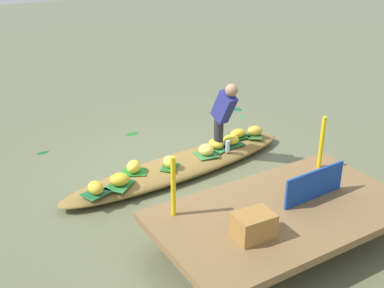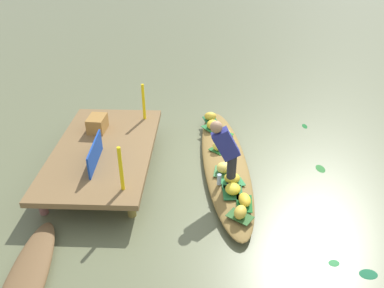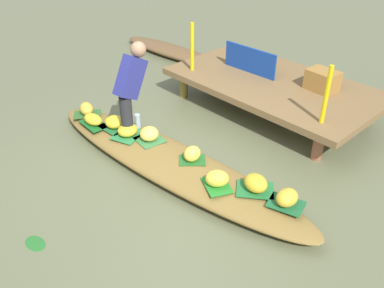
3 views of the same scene
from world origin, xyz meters
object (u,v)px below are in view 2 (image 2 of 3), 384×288
Objects in this scene: banana_bunch_6 at (218,146)px; banana_bunch_5 at (210,116)px; banana_bunch_3 at (225,132)px; banana_bunch_7 at (245,200)px; banana_bunch_8 at (232,178)px; water_bottle at (219,179)px; banana_bunch_2 at (240,212)px; produce_crate at (97,124)px; banana_bunch_1 at (212,124)px; market_banner at (95,153)px; banana_bunch_4 at (224,168)px; vendor_person at (226,149)px; vendor_boat at (225,163)px; banana_bunch_0 at (233,189)px.

banana_bunch_5 is at bearing 6.96° from banana_bunch_6.
banana_bunch_7 is (-2.13, -0.25, -0.02)m from banana_bunch_3.
water_bottle reaches higher than banana_bunch_8.
banana_bunch_6 is 1.04m from banana_bunch_8.
banana_bunch_5 is 0.85× the size of banana_bunch_7.
produce_crate reaches higher than banana_bunch_2.
banana_bunch_7 is at bearing -141.45° from water_bottle.
banana_bunch_1 is at bearing 9.70° from banana_bunch_8.
banana_bunch_3 is 0.85× the size of banana_bunch_7.
banana_bunch_6 is 0.52× the size of produce_crate.
banana_bunch_7 is (-2.47, -0.50, -0.02)m from banana_bunch_1.
banana_bunch_5 is 2.91m from banana_bunch_7.
banana_bunch_3 is at bearing -59.27° from market_banner.
banana_bunch_1 is 2.82m from banana_bunch_2.
market_banner is at bearing 87.54° from banana_bunch_8.
banana_bunch_6 reaches higher than banana_bunch_1.
banana_bunch_2 is 2.65m from market_banner.
banana_bunch_8 is (-1.90, -0.33, -0.01)m from banana_bunch_1.
water_bottle reaches higher than banana_bunch_5.
banana_bunch_1 is at bearing 8.30° from banana_bunch_2.
banana_bunch_2 is at bearing -171.16° from banana_bunch_6.
banana_bunch_1 is at bearing 11.36° from banana_bunch_7.
produce_crate reaches higher than banana_bunch_8.
banana_bunch_6 reaches higher than banana_bunch_2.
banana_bunch_4 is at bearing 25.14° from banana_bunch_8.
banana_bunch_4 is at bearing 0.43° from vendor_person.
banana_bunch_2 is 0.88× the size of banana_bunch_7.
vendor_boat is at bearing -5.71° from banana_bunch_4.
banana_bunch_4 reaches higher than banana_bunch_7.
banana_bunch_1 is 0.38m from banana_bunch_5.
banana_bunch_6 is at bearing -172.86° from banana_bunch_1.
banana_bunch_0 is 2.41m from market_banner.
banana_bunch_6 is 1.63m from banana_bunch_7.
produce_crate reaches higher than banana_bunch_7.
banana_bunch_4 is at bearing 12.78° from banana_bunch_0.
market_banner reaches higher than banana_bunch_6.
banana_bunch_3 is 1.70m from vendor_person.
banana_bunch_0 is 1.24× the size of banana_bunch_6.
banana_bunch_6 is (-0.89, -0.11, 0.00)m from banana_bunch_1.
banana_bunch_7 is 0.60m from banana_bunch_8.
banana_bunch_6 is at bearing -173.04° from banana_bunch_5.
banana_bunch_3 is 0.27× the size of market_banner.
banana_bunch_3 is 0.95× the size of banana_bunch_8.
banana_bunch_4 is 2.68m from produce_crate.
banana_bunch_2 is (-1.62, -0.17, 0.20)m from vendor_boat.
banana_bunch_2 is at bearing -128.68° from produce_crate.
produce_crate is at bearing 64.11° from banana_bunch_8.
banana_bunch_2 is 0.89m from banana_bunch_8.
banana_bunch_3 is 0.78m from banana_bunch_5.
banana_bunch_1 is 1.06× the size of banana_bunch_8.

